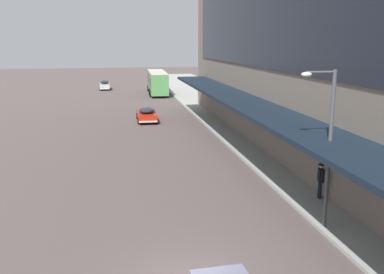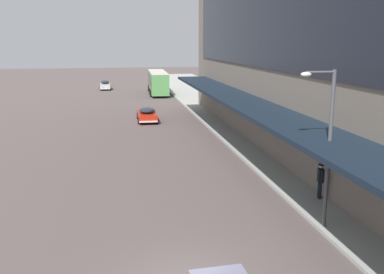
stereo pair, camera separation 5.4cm
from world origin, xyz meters
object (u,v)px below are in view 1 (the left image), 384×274
at_px(transit_bus_kerbside_front, 157,81).
at_px(sedan_oncoming_rear, 147,114).
at_px(sedan_trailing_near, 105,85).
at_px(street_lamp, 326,138).
at_px(pedestrian_at_kerb, 321,179).

xyz_separation_m(transit_bus_kerbside_front, sedan_oncoming_rear, (-3.33, -22.52, -1.24)).
height_order(sedan_oncoming_rear, sedan_trailing_near, sedan_trailing_near).
bearing_deg(street_lamp, pedestrian_at_kerb, 64.15).
height_order(transit_bus_kerbside_front, sedan_oncoming_rear, transit_bus_kerbside_front).
bearing_deg(sedan_trailing_near, transit_bus_kerbside_front, -43.34).
xyz_separation_m(sedan_oncoming_rear, sedan_trailing_near, (-4.72, 30.11, 0.04)).
bearing_deg(transit_bus_kerbside_front, sedan_trailing_near, 136.66).
relative_size(sedan_trailing_near, street_lamp, 0.65).
distance_m(sedan_trailing_near, pedestrian_at_kerb, 54.96).
bearing_deg(street_lamp, transit_bus_kerbside_front, 92.40).
distance_m(transit_bus_kerbside_front, sedan_oncoming_rear, 22.80).
xyz_separation_m(sedan_oncoming_rear, pedestrian_at_kerb, (6.91, -23.60, 0.47)).
height_order(sedan_oncoming_rear, pedestrian_at_kerb, pedestrian_at_kerb).
relative_size(pedestrian_at_kerb, street_lamp, 0.28).
distance_m(transit_bus_kerbside_front, street_lamp, 49.33).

